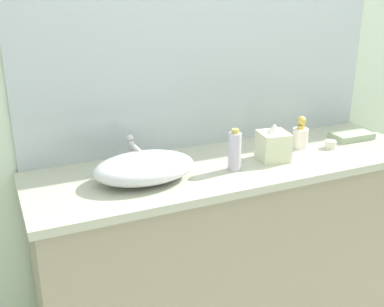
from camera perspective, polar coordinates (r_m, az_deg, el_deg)
bathroom_wall_rear at (r=2.26m, az=2.71°, el=12.07°), size 6.00×0.06×2.60m
vanity_counter at (r=2.27m, az=4.69°, el=-11.27°), size 1.78×0.54×0.87m
wall_mirror_panel at (r=2.18m, az=2.00°, el=17.30°), size 1.74×0.01×1.28m
sink_basin at (r=1.88m, az=-5.72°, el=-1.71°), size 0.41×0.27×0.11m
faucet at (r=2.00m, az=-7.09°, el=0.49°), size 0.03×0.15×0.14m
soap_dispenser at (r=2.29m, az=12.88°, el=2.16°), size 0.07×0.07×0.15m
lotion_bottle at (r=1.97m, az=5.14°, el=0.30°), size 0.05×0.05×0.18m
tissue_box at (r=2.11m, az=9.73°, el=1.09°), size 0.14×0.14×0.17m
candle_jar at (r=2.33m, az=16.30°, el=1.07°), size 0.05×0.05×0.04m
folded_hand_towel at (r=2.50m, az=18.60°, el=2.06°), size 0.20×0.13×0.03m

